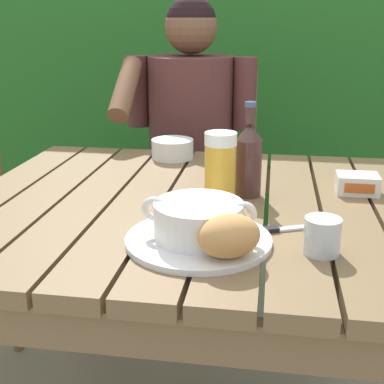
{
  "coord_description": "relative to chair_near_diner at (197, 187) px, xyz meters",
  "views": [
    {
      "loc": [
        0.19,
        -1.17,
        1.16
      ],
      "look_at": [
        0.03,
        -0.14,
        0.8
      ],
      "focal_mm": 48.66,
      "sensor_mm": 36.0,
      "label": 1
    }
  ],
  "objects": [
    {
      "name": "dining_table",
      "position": [
        0.12,
        -0.92,
        0.17
      ],
      "size": [
        1.1,
        0.96,
        0.73
      ],
      "color": "brown",
      "rests_on": "ground_plane"
    },
    {
      "name": "hedge_backdrop",
      "position": [
        0.27,
        0.85,
        0.75
      ],
      "size": [
        3.36,
        0.92,
        2.97
      ],
      "color": "#246421",
      "rests_on": "ground_plane"
    },
    {
      "name": "chair_near_diner",
      "position": [
        0.0,
        0.0,
        0.0
      ],
      "size": [
        0.47,
        0.45,
        0.94
      ],
      "color": "brown",
      "rests_on": "ground_plane"
    },
    {
      "name": "person_eating",
      "position": [
        -0.0,
        -0.2,
        0.26
      ],
      "size": [
        0.48,
        0.47,
        1.23
      ],
      "color": "brown",
      "rests_on": "ground_plane"
    },
    {
      "name": "serving_plate",
      "position": [
        0.17,
        -1.16,
        0.27
      ],
      "size": [
        0.29,
        0.29,
        0.01
      ],
      "color": "white",
      "rests_on": "dining_table"
    },
    {
      "name": "soup_bowl",
      "position": [
        0.17,
        -1.16,
        0.32
      ],
      "size": [
        0.22,
        0.17,
        0.08
      ],
      "color": "white",
      "rests_on": "serving_plate"
    },
    {
      "name": "bread_roll",
      "position": [
        0.24,
        -1.23,
        0.32
      ],
      "size": [
        0.14,
        0.13,
        0.08
      ],
      "color": "tan",
      "rests_on": "serving_plate"
    },
    {
      "name": "beer_glass",
      "position": [
        0.19,
        -0.92,
        0.35
      ],
      "size": [
        0.07,
        0.07,
        0.17
      ],
      "color": "gold",
      "rests_on": "dining_table"
    },
    {
      "name": "beer_bottle",
      "position": [
        0.25,
        -0.86,
        0.36
      ],
      "size": [
        0.07,
        0.07,
        0.23
      ],
      "color": "#452A26",
      "rests_on": "dining_table"
    },
    {
      "name": "water_glass_small",
      "position": [
        0.41,
        -1.17,
        0.3
      ],
      "size": [
        0.07,
        0.07,
        0.07
      ],
      "color": "silver",
      "rests_on": "dining_table"
    },
    {
      "name": "butter_tub",
      "position": [
        0.52,
        -0.79,
        0.29
      ],
      "size": [
        0.1,
        0.08,
        0.05
      ],
      "color": "white",
      "rests_on": "dining_table"
    },
    {
      "name": "table_knife",
      "position": [
        0.32,
        -1.08,
        0.27
      ],
      "size": [
        0.15,
        0.08,
        0.01
      ],
      "color": "silver",
      "rests_on": "dining_table"
    },
    {
      "name": "diner_bowl",
      "position": [
        0.0,
        -0.53,
        0.3
      ],
      "size": [
        0.13,
        0.13,
        0.06
      ],
      "color": "white",
      "rests_on": "dining_table"
    }
  ]
}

